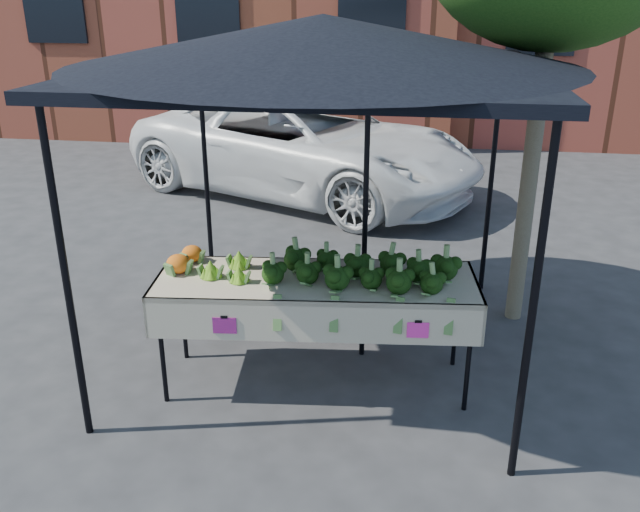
# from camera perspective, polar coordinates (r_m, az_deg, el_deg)

# --- Properties ---
(ground) EXTENTS (90.00, 90.00, 0.00)m
(ground) POSITION_cam_1_polar(r_m,az_deg,el_deg) (5.44, 2.09, -10.61)
(ground) COLOR #2B2B2D
(table) EXTENTS (2.47, 1.04, 0.90)m
(table) POSITION_cam_1_polar(r_m,az_deg,el_deg) (5.20, -0.34, -6.44)
(table) COLOR beige
(table) RESTS_ON ground
(canopy) EXTENTS (3.16, 3.16, 2.74)m
(canopy) POSITION_cam_1_polar(r_m,az_deg,el_deg) (5.37, 0.24, 5.14)
(canopy) COLOR black
(canopy) RESTS_ON ground
(broccoli_heap) EXTENTS (1.45, 0.55, 0.23)m
(broccoli_heap) POSITION_cam_1_polar(r_m,az_deg,el_deg) (4.94, 3.42, -0.80)
(broccoli_heap) COLOR black
(broccoli_heap) RESTS_ON table
(romanesco_cluster) EXTENTS (0.41, 0.45, 0.18)m
(romanesco_cluster) POSITION_cam_1_polar(r_m,az_deg,el_deg) (5.09, -7.78, -0.59)
(romanesco_cluster) COLOR #71A522
(romanesco_cluster) RESTS_ON table
(cauliflower_pair) EXTENTS (0.21, 0.41, 0.16)m
(cauliflower_pair) POSITION_cam_1_polar(r_m,az_deg,el_deg) (5.28, -11.40, -0.10)
(cauliflower_pair) COLOR orange
(cauliflower_pair) RESTS_ON table
(vehicle) EXTENTS (2.32, 2.82, 5.28)m
(vehicle) POSITION_cam_1_polar(r_m,az_deg,el_deg) (9.81, -1.45, 20.33)
(vehicle) COLOR white
(vehicle) RESTS_ON ground
(street_tree) EXTENTS (2.16, 2.16, 4.26)m
(street_tree) POSITION_cam_1_polar(r_m,az_deg,el_deg) (6.05, 18.21, 13.35)
(street_tree) COLOR #1E4C14
(street_tree) RESTS_ON ground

